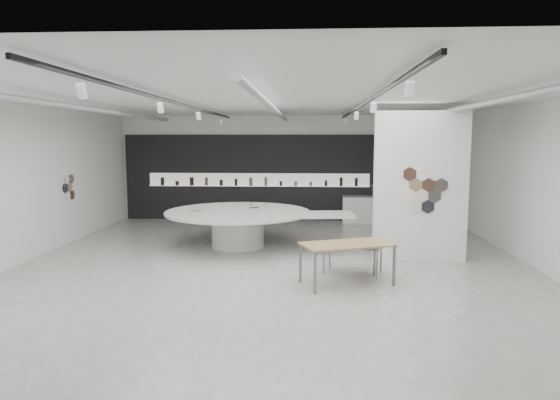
# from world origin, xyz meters

# --- Properties ---
(room) EXTENTS (12.02, 14.02, 3.82)m
(room) POSITION_xyz_m (-0.09, -0.00, 2.07)
(room) COLOR #B4B1A9
(room) RESTS_ON ground
(back_wall_display) EXTENTS (11.80, 0.27, 3.10)m
(back_wall_display) POSITION_xyz_m (-0.08, 6.93, 1.54)
(back_wall_display) COLOR black
(back_wall_display) RESTS_ON ground
(partition_column) EXTENTS (2.20, 0.38, 3.60)m
(partition_column) POSITION_xyz_m (3.50, 1.00, 1.80)
(partition_column) COLOR white
(partition_column) RESTS_ON ground
(display_island) EXTENTS (5.27, 4.26, 1.01)m
(display_island) POSITION_xyz_m (-1.03, 2.23, 0.65)
(display_island) COLOR white
(display_island) RESTS_ON ground
(sample_table_wood) EXTENTS (2.00, 1.49, 0.84)m
(sample_table_wood) POSITION_xyz_m (1.59, -1.18, 0.78)
(sample_table_wood) COLOR #9D7D51
(sample_table_wood) RESTS_ON ground
(sample_table_stone) EXTENTS (1.35, 0.94, 0.63)m
(sample_table_stone) POSITION_xyz_m (1.79, -0.33, 0.58)
(sample_table_stone) COLOR slate
(sample_table_stone) RESTS_ON ground
(kitchen_counter) EXTENTS (1.70, 0.72, 1.32)m
(kitchen_counter) POSITION_xyz_m (2.86, 6.51, 0.48)
(kitchen_counter) COLOR white
(kitchen_counter) RESTS_ON ground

